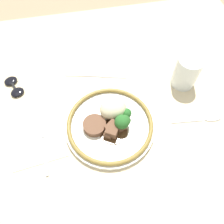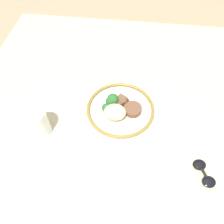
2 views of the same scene
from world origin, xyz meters
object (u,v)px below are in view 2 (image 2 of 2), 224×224
object	(u,v)px
juice_glass	(38,123)
sunglasses	(204,173)
plate	(119,109)
spoon	(48,97)
fork	(173,116)
knife	(114,161)

from	to	relation	value
juice_glass	sunglasses	world-z (taller)	juice_glass
plate	spoon	world-z (taller)	plate
sunglasses	plate	bearing A→B (deg)	-59.01
fork	spoon	size ratio (longest dim) A/B	1.18
plate	juice_glass	world-z (taller)	juice_glass
fork	sunglasses	xyz separation A→B (m)	(-0.08, 0.21, 0.00)
knife	sunglasses	bearing A→B (deg)	-167.76
juice_glass	fork	world-z (taller)	juice_glass
knife	sunglasses	world-z (taller)	sunglasses
fork	knife	xyz separation A→B (m)	(0.19, 0.20, -0.00)
fork	sunglasses	size ratio (longest dim) A/B	1.77
plate	juice_glass	distance (m)	0.29
plate	spoon	distance (m)	0.29
plate	juice_glass	size ratio (longest dim) A/B	2.48
fork	sunglasses	world-z (taller)	sunglasses
spoon	plate	bearing A→B (deg)	178.79
plate	sunglasses	xyz separation A→B (m)	(-0.28, 0.20, -0.01)
plate	spoon	size ratio (longest dim) A/B	1.72
spoon	sunglasses	world-z (taller)	sunglasses
plate	fork	distance (m)	0.20
juice_glass	knife	world-z (taller)	juice_glass
plate	fork	world-z (taller)	plate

